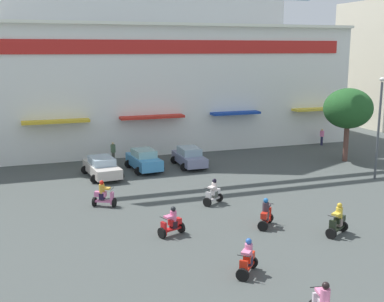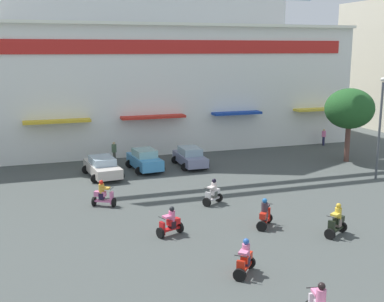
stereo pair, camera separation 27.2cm
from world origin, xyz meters
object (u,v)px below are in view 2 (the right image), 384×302
parked_car_2 (190,157)px  scooter_rider_9 (337,222)px  scooter_rider_8 (265,215)px  scooter_rider_0 (213,194)px  scooter_rider_5 (170,224)px  streetlamp_near (380,121)px  parked_car_0 (102,167)px  parked_car_1 (145,160)px  plaza_tree_1 (350,109)px  scooter_rider_1 (103,195)px  pedestrian_0 (324,136)px  pedestrian_1 (114,151)px  scooter_rider_7 (245,260)px

parked_car_2 → scooter_rider_9: (2.12, -15.63, -0.08)m
scooter_rider_8 → scooter_rider_9: size_ratio=0.97×
scooter_rider_0 → scooter_rider_5: 5.31m
scooter_rider_9 → streetlamp_near: (8.87, 8.03, 3.39)m
parked_car_0 → parked_car_1: size_ratio=1.14×
plaza_tree_1 → scooter_rider_1: plaza_tree_1 is taller
scooter_rider_5 → streetlamp_near: bearing=18.2°
scooter_rider_9 → pedestrian_0: scooter_rider_9 is taller
parked_car_1 → scooter_rider_5: bearing=-98.2°
scooter_rider_0 → scooter_rider_9: (3.84, -6.45, 0.04)m
pedestrian_0 → pedestrian_1: size_ratio=0.89×
scooter_rider_5 → scooter_rider_7: scooter_rider_7 is taller
scooter_rider_0 → scooter_rider_7: size_ratio=1.01×
scooter_rider_1 → streetlamp_near: size_ratio=0.22×
plaza_tree_1 → scooter_rider_9: (-10.23, -13.22, -3.54)m
plaza_tree_1 → scooter_rider_1: (-20.12, -5.12, -3.56)m
parked_car_1 → scooter_rider_9: (5.67, -15.59, -0.12)m
parked_car_0 → scooter_rider_1: 6.64m
scooter_rider_8 → streetlamp_near: size_ratio=0.22×
parked_car_2 → pedestrian_0: (14.37, 3.81, 0.13)m
scooter_rider_1 → pedestrian_0: (22.13, 11.33, 0.23)m
plaza_tree_1 → pedestrian_0: size_ratio=3.75×
scooter_rider_5 → scooter_rider_0: bearing=46.0°
scooter_rider_8 → scooter_rider_5: bearing=174.0°
scooter_rider_1 → scooter_rider_8: size_ratio=1.00×
plaza_tree_1 → scooter_rider_7: bearing=-136.0°
parked_car_2 → pedestrian_1: bearing=152.0°
scooter_rider_0 → parked_car_1: bearing=101.3°
scooter_rider_7 → pedestrian_1: bearing=94.1°
parked_car_2 → pedestrian_1: pedestrian_1 is taller
plaza_tree_1 → scooter_rider_0: (-14.08, -6.78, -3.58)m
parked_car_0 → scooter_rider_5: bearing=-83.5°
parked_car_1 → scooter_rider_0: bearing=-78.7°
scooter_rider_9 → scooter_rider_0: bearing=120.8°
parked_car_1 → parked_car_2: parked_car_1 is taller
parked_car_2 → scooter_rider_5: size_ratio=2.86×
scooter_rider_0 → pedestrian_0: bearing=38.9°
plaza_tree_1 → parked_car_1: (-15.90, 2.37, -3.42)m
scooter_rider_7 → pedestrian_0: bearing=50.2°
scooter_rider_0 → streetlamp_near: size_ratio=0.22×
plaza_tree_1 → scooter_rider_0: bearing=-154.3°
pedestrian_1 → scooter_rider_1: bearing=-103.4°
parked_car_1 → pedestrian_1: pedestrian_1 is taller
scooter_rider_7 → scooter_rider_9: size_ratio=0.93×
scooter_rider_8 → streetlamp_near: (11.61, 5.91, 3.40)m
scooter_rider_1 → scooter_rider_7: bearing=-69.3°
plaza_tree_1 → pedestrian_0: bearing=72.0°
scooter_rider_1 → pedestrian_1: size_ratio=0.89×
parked_car_0 → plaza_tree_1: bearing=-4.3°
parked_car_2 → pedestrian_0: size_ratio=2.65×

